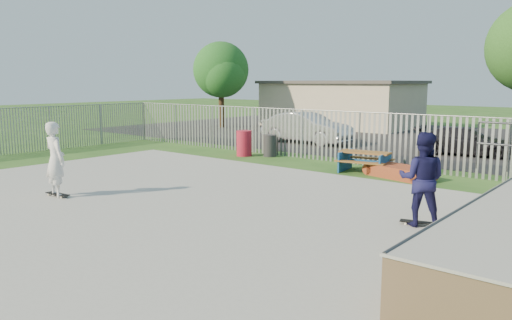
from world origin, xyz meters
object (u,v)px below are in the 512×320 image
Objects in this scene: trash_bin_grey at (270,146)px; car_dark at (465,141)px; tree_left at (221,70)px; skater_white at (55,159)px; picnic_table at (365,162)px; funbox at (399,172)px; skater_navy at (422,179)px; car_silver at (307,128)px; trash_bin_red at (244,143)px.

car_dark reaches higher than trash_bin_grey.
skater_white is at bearing -57.57° from tree_left.
funbox is (1.38, -0.23, -0.17)m from picnic_table.
skater_navy is at bearing -35.39° from trash_bin_grey.
trash_bin_grey is 9.99m from skater_white.
trash_bin_grey is 0.47× the size of skater_white.
funbox is 6.21m from skater_navy.
picnic_table is 10.04m from skater_white.
car_silver is 15.30m from skater_navy.
tree_left is (-10.02, 9.07, 3.38)m from trash_bin_red.
trash_bin_red is 9.51m from skater_white.
tree_left reaches higher than trash_bin_grey.
trash_bin_red is at bearing -75.20° from skater_white.
trash_bin_grey is 0.47× the size of skater_navy.
trash_bin_red is 1.17× the size of trash_bin_grey.
car_silver is at bearing 86.84° from car_dark.
picnic_table is 4.90m from trash_bin_grey.
tree_left is (-15.78, 9.27, 3.55)m from picnic_table.
skater_navy reaches higher than trash_bin_red.
skater_navy is 9.03m from skater_white.
car_silver is (-7.57, 5.76, 0.61)m from funbox.
trash_bin_grey is at bearing 32.66° from trash_bin_red.
skater_navy is at bearing -36.70° from tree_left.
tree_left reaches higher than car_dark.
car_dark reaches higher than trash_bin_red.
tree_left reaches higher than car_silver.
car_silver is 7.63m from car_dark.
funbox is 10.49m from skater_white.
funbox is 1.98× the size of trash_bin_red.
car_silver is at bearing 128.87° from picnic_table.
trash_bin_red reaches higher than funbox.
car_silver is at bearing -77.23° from skater_white.
tree_left is at bearing 140.20° from picnic_table.
car_silver is 0.82× the size of tree_left.
car_silver reaches higher than car_dark.
tree_left reaches higher than picnic_table.
trash_bin_grey is at bearing 122.23° from car_dark.
car_silver reaches higher than funbox.
car_dark is at bearing 41.92° from trash_bin_grey.
funbox is 9.53m from car_silver.
car_dark is at bearing 68.33° from picnic_table.
trash_bin_red is 0.23× the size of car_silver.
skater_white is (-5.48, -15.53, 0.52)m from car_dark.
car_silver is at bearing -21.33° from tree_left.
trash_bin_grey is 11.16m from skater_navy.
skater_navy is 1.00× the size of skater_white.
picnic_table is at bearing -131.67° from car_silver.
tree_left is 2.97× the size of skater_white.
trash_bin_red is 0.26× the size of car_dark.
skater_navy reaches higher than trash_bin_grey.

